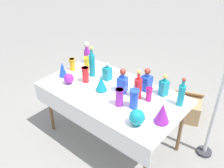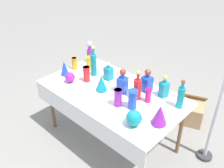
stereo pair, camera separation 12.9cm
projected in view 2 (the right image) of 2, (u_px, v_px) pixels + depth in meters
The scene contains 24 objects.
ground_plane at pixel (112, 138), 3.34m from camera, with size 40.00×40.00×0.00m, color gray.
display_table at pixel (110, 96), 2.95m from camera, with size 1.71×0.96×0.76m.
tall_bottle_0 at pixel (90, 53), 3.49m from camera, with size 0.09×0.09×0.32m.
tall_bottle_1 at pixel (181, 96), 2.60m from camera, with size 0.08×0.08×0.34m.
tall_bottle_2 at pixel (137, 88), 2.74m from camera, with size 0.09×0.09×0.36m.
tall_bottle_3 at pixel (94, 63), 3.16m from camera, with size 0.08×0.08×0.41m.
square_decanter_0 at pixel (122, 83), 2.85m from camera, with size 0.12×0.12×0.31m.
square_decanter_1 at pixel (164, 88), 2.79m from camera, with size 0.11×0.11×0.27m.
square_decanter_2 at pixel (108, 72), 3.12m from camera, with size 0.10×0.10×0.24m.
square_decanter_3 at pixel (147, 82), 2.88m from camera, with size 0.12×0.12×0.29m.
slender_vase_0 at pixel (118, 97), 2.64m from camera, with size 0.09×0.09×0.20m.
slender_vase_1 at pixel (87, 74), 3.07m from camera, with size 0.09×0.09×0.20m.
slender_vase_2 at pixel (90, 63), 3.34m from camera, with size 0.10×0.10×0.18m.
slender_vase_3 at pixel (133, 99), 2.60m from camera, with size 0.11×0.11×0.22m.
slender_vase_4 at pixel (148, 95), 2.71m from camera, with size 0.07×0.07×0.16m.
slender_vase_5 at pixel (75, 63), 3.34m from camera, with size 0.08×0.08×0.17m.
fluted_vase_0 at pixel (65, 68), 3.20m from camera, with size 0.11×0.11×0.19m.
fluted_vase_1 at pixel (160, 114), 2.39m from camera, with size 0.15×0.15×0.22m.
fluted_vase_2 at pixel (101, 83), 2.90m from camera, with size 0.14×0.14×0.18m.
round_bowl_0 at pixel (70, 77), 3.07m from camera, with size 0.13×0.13×0.13m.
round_bowl_1 at pixel (134, 118), 2.38m from camera, with size 0.16×0.16×0.17m.
price_tag_left at pixel (63, 91), 2.89m from camera, with size 0.05×0.01×0.04m, color white.
cardboard_box_behind_left at pixel (186, 110), 3.63m from camera, with size 0.58×0.55×0.37m.
canopy_pole at pixel (221, 96), 2.59m from camera, with size 0.18×0.18×2.32m.
Camera 2 is at (1.67, -1.78, 2.39)m, focal length 40.00 mm.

